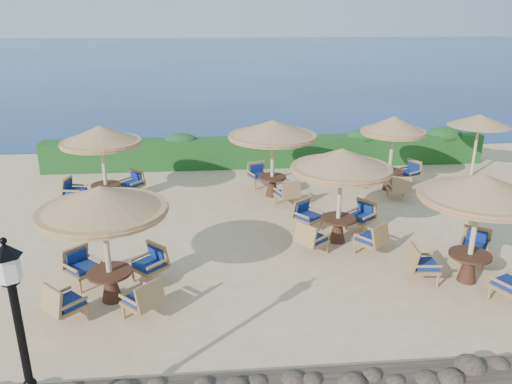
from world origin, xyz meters
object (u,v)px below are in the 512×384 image
extra_parasol (479,120)px  cafe_set_5 (392,142)px  cafe_set_1 (341,180)px  cafe_set_3 (102,150)px  cafe_set_2 (478,206)px  lamp_post (26,363)px  cafe_set_0 (104,225)px  cafe_set_4 (273,138)px

extra_parasol → cafe_set_5: cafe_set_5 is taller
cafe_set_1 → cafe_set_3: bearing=153.2°
cafe_set_2 → lamp_post: bearing=-153.8°
cafe_set_0 → cafe_set_1: 6.18m
cafe_set_2 → cafe_set_5: bearing=86.8°
cafe_set_2 → cafe_set_3: (-9.38, 5.87, -0.04)m
lamp_post → cafe_set_5: (8.80, 10.68, 0.21)m
cafe_set_5 → lamp_post: bearing=-129.5°
lamp_post → cafe_set_1: 8.83m
lamp_post → cafe_set_2: lamp_post is taller
cafe_set_0 → cafe_set_3: 6.09m
cafe_set_2 → cafe_set_4: (-3.87, 6.24, 0.15)m
extra_parasol → cafe_set_2: cafe_set_2 is taller
cafe_set_5 → cafe_set_2: bearing=-93.2°
cafe_set_0 → cafe_set_4: bearing=55.8°
cafe_set_4 → cafe_set_5: same height
cafe_set_1 → cafe_set_4: size_ratio=0.90×
cafe_set_1 → cafe_set_3: 7.69m
cafe_set_0 → cafe_set_3: bearing=101.5°
extra_parasol → cafe_set_0: (-12.34, -7.95, -0.37)m
cafe_set_1 → extra_parasol: bearing=39.2°
extra_parasol → cafe_set_0: cafe_set_0 is taller
lamp_post → cafe_set_1: (5.92, 6.56, 0.24)m
extra_parasol → cafe_set_5: bearing=-160.8°
cafe_set_1 → cafe_set_2: (2.52, -2.40, 0.10)m
cafe_set_1 → cafe_set_2: same height
cafe_set_2 → cafe_set_4: bearing=121.8°
cafe_set_0 → cafe_set_2: 8.17m
cafe_set_3 → extra_parasol: bearing=8.3°
cafe_set_0 → cafe_set_5: size_ratio=0.98×
lamp_post → cafe_set_1: lamp_post is taller
lamp_post → cafe_set_0: bearing=86.3°
extra_parasol → cafe_set_4: 8.19m
lamp_post → cafe_set_3: lamp_post is taller
cafe_set_0 → cafe_set_3: size_ratio=1.00×
cafe_set_0 → cafe_set_3: (-1.21, 5.97, 0.05)m
cafe_set_1 → cafe_set_2: 3.48m
extra_parasol → cafe_set_2: bearing=-118.0°
extra_parasol → cafe_set_0: 14.68m
cafe_set_0 → cafe_set_4: size_ratio=0.91×
cafe_set_0 → cafe_set_4: 7.67m
cafe_set_3 → lamp_post: bearing=-84.6°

